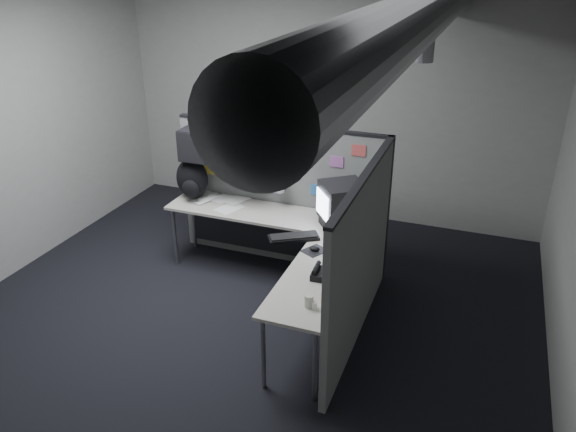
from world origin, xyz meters
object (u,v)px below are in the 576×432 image
at_px(monitor, 343,205).
at_px(keyboard, 294,237).
at_px(desk, 281,237).
at_px(backpack, 192,180).
at_px(phone, 323,273).

relative_size(monitor, keyboard, 1.14).
xyz_separation_m(desk, monitor, (0.58, 0.22, 0.36)).
height_order(desk, backpack, backpack).
xyz_separation_m(desk, keyboard, (0.21, -0.21, 0.14)).
bearing_deg(monitor, phone, -75.33).
distance_m(desk, backpack, 1.31).
xyz_separation_m(desk, backpack, (-1.22, 0.35, 0.34)).
height_order(desk, keyboard, keyboard).
bearing_deg(desk, keyboard, -44.64).
xyz_separation_m(monitor, backpack, (-1.80, 0.13, -0.02)).
xyz_separation_m(desk, phone, (0.69, -0.79, 0.15)).
relative_size(desk, phone, 10.56).
xyz_separation_m(monitor, keyboard, (-0.37, -0.43, -0.22)).
bearing_deg(monitor, keyboard, -122.40).
relative_size(phone, backpack, 0.47).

